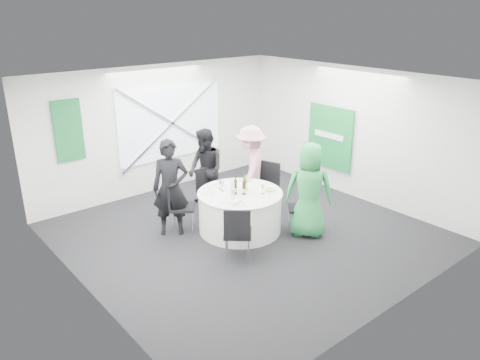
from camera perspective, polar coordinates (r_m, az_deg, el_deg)
floor at (r=8.69m, az=0.85°, el=-6.54°), size 6.00×6.00×0.00m
ceiling at (r=7.83m, az=0.96°, el=12.03°), size 6.00×6.00×0.00m
wall_back at (r=10.52m, az=-9.86°, el=6.15°), size 6.00×0.00×6.00m
wall_front at (r=6.35m, az=18.87°, el=-4.38°), size 6.00×0.00×6.00m
wall_left at (r=6.72m, az=-18.93°, el=-2.98°), size 0.00×6.00×6.00m
wall_right at (r=10.29m, az=13.75°, el=5.53°), size 0.00×6.00×6.00m
window_panel at (r=10.61m, az=-8.38°, el=6.91°), size 2.60×0.03×1.60m
window_brace_a at (r=10.58m, az=-8.26°, el=6.87°), size 2.63×0.05×1.84m
window_brace_b at (r=10.58m, az=-8.26°, el=6.87°), size 2.63×0.05×1.84m
green_banner at (r=9.60m, az=-20.18°, el=5.66°), size 0.55×0.04×1.20m
green_sign at (r=10.65m, az=10.90°, el=5.13°), size 0.05×1.20×1.40m
banquet_table at (r=8.67m, az=0.00°, el=-3.84°), size 1.56×1.56×0.76m
chair_back at (r=9.43m, az=-4.00°, el=-0.84°), size 0.43×0.44×0.90m
chair_back_left at (r=8.64m, az=-7.66°, el=-2.69°), size 0.63×0.63×0.98m
chair_back_right at (r=9.50m, az=3.35°, el=-0.32°), size 0.58×0.58×0.99m
chair_front_right at (r=8.67m, az=7.91°, el=-2.88°), size 0.59×0.59×0.92m
chair_front_left at (r=7.53m, az=-0.32°, el=-6.15°), size 0.63×0.63×0.98m
person_man_back_left at (r=8.46m, az=-8.45°, el=-0.97°), size 0.78×0.72×1.78m
person_man_back at (r=9.48m, az=-4.22°, el=1.25°), size 0.52×0.85×1.67m
person_woman_pink at (r=9.54m, az=1.34°, el=1.56°), size 1.19×1.10×1.72m
person_woman_green at (r=8.41m, az=8.41°, el=-1.26°), size 0.98×1.00×1.73m
plate_back at (r=8.85m, az=-2.54°, el=-0.62°), size 0.25×0.25×0.01m
plate_back_left at (r=8.49m, az=-3.81°, el=-1.58°), size 0.28×0.28×0.01m
plate_back_right at (r=9.07m, az=0.81°, el=-0.02°), size 0.25×0.25×0.04m
plate_front_right at (r=8.58m, az=3.66°, el=-1.29°), size 0.27×0.27×0.04m
plate_front_left at (r=8.01m, az=-0.18°, el=-2.94°), size 0.25×0.25×0.01m
napkin at (r=8.00m, az=-0.57°, el=-2.70°), size 0.21×0.17×0.05m
beer_bottle_a at (r=8.40m, az=-0.60°, el=-1.06°), size 0.06×0.06×0.27m
beer_bottle_b at (r=8.58m, az=-0.55°, el=-0.64°), size 0.06×0.06×0.26m
beer_bottle_c at (r=8.49m, az=0.50°, el=-0.83°), size 0.06×0.06×0.27m
beer_bottle_d at (r=8.38m, az=0.48°, el=-1.14°), size 0.06×0.06×0.27m
green_water_bottle at (r=8.59m, az=0.64°, el=-0.50°), size 0.08×0.08×0.29m
clear_water_bottle at (r=8.33m, az=-0.94°, el=-1.15°), size 0.08×0.08×0.31m
wine_glass_a at (r=8.65m, az=-2.48°, el=-0.30°), size 0.07×0.07×0.17m
wine_glass_b at (r=8.17m, az=-0.84°, el=-1.54°), size 0.07×0.07×0.17m
wine_glass_c at (r=8.41m, az=2.81°, el=-0.91°), size 0.07×0.07×0.17m
wine_glass_d at (r=8.55m, az=-2.17°, el=-0.54°), size 0.07×0.07×0.17m
fork_a at (r=8.33m, az=3.66°, el=-2.07°), size 0.12×0.12×0.01m
knife_a at (r=8.64m, az=3.74°, el=-1.21°), size 0.12×0.12×0.01m
fork_b at (r=8.64m, az=-3.75°, el=-1.21°), size 0.10×0.13×0.01m
knife_b at (r=8.28m, az=-3.53°, el=-2.18°), size 0.09×0.14×0.01m
fork_c at (r=8.05m, az=-1.93°, el=-2.84°), size 0.11×0.13×0.01m
knife_c at (r=7.99m, az=0.16°, el=-3.04°), size 0.10×0.13×0.01m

